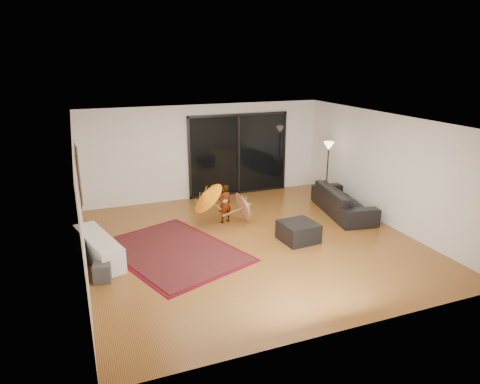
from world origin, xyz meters
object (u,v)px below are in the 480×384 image
media_console (98,248)px  ottoman (298,232)px  sofa (343,201)px  child (225,204)px

media_console → ottoman: media_console is taller
media_console → sofa: (6.20, 0.52, 0.09)m
child → media_console: bearing=2.8°
media_console → child: child is taller
media_console → sofa: 6.22m
sofa → ottoman: size_ratio=3.10×
sofa → ottoman: sofa is taller
sofa → ottoman: (-1.95, -1.16, -0.13)m
media_console → ottoman: size_ratio=2.40×
media_console → child: 3.25m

